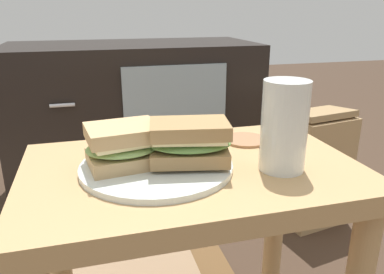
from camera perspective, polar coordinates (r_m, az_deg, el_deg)
side_table at (r=0.68m, az=0.01°, el=-11.22°), size 0.56×0.36×0.46m
tv_cabinet at (r=1.59m, az=-8.43°, el=3.20°), size 0.96×0.46×0.58m
plate at (r=0.63m, az=-5.22°, el=-4.51°), size 0.25×0.25×0.01m
sandwich_front at (r=0.62m, az=-10.20°, el=-1.26°), size 0.13×0.11×0.07m
sandwich_back at (r=0.61m, az=-0.39°, el=-0.72°), size 0.15×0.11×0.07m
beer_glass at (r=0.62m, az=13.58°, el=1.23°), size 0.07×0.07×0.15m
coaster at (r=0.76m, az=7.97°, el=-0.43°), size 0.09×0.09×0.01m
paper_bag at (r=1.36m, az=17.87°, el=-4.43°), size 0.23×0.19×0.40m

